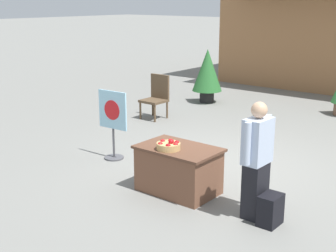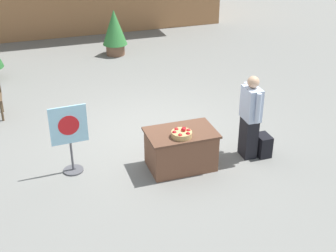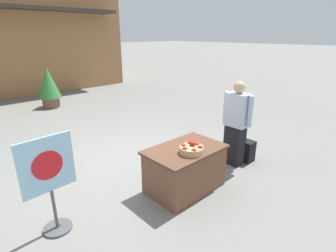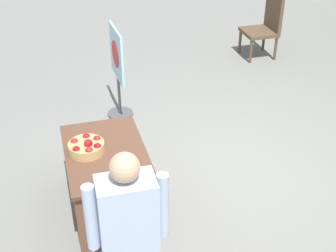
{
  "view_description": "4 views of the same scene",
  "coord_description": "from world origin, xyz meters",
  "px_view_note": "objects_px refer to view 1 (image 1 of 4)",
  "views": [
    {
      "loc": [
        4.25,
        -6.74,
        2.88
      ],
      "look_at": [
        -0.05,
        -1.44,
        1.02
      ],
      "focal_mm": 50.0,
      "sensor_mm": 36.0,
      "label": 1
    },
    {
      "loc": [
        -2.38,
        -8.23,
        4.59
      ],
      "look_at": [
        -0.02,
        -1.2,
        0.75
      ],
      "focal_mm": 50.0,
      "sensor_mm": 36.0,
      "label": 2
    },
    {
      "loc": [
        -2.56,
        -3.95,
        2.4
      ],
      "look_at": [
        0.43,
        -0.73,
        0.83
      ],
      "focal_mm": 28.0,
      "sensor_mm": 36.0,
      "label": 3
    },
    {
      "loc": [
        3.97,
        -1.85,
        3.39
      ],
      "look_at": [
        -0.13,
        -0.7,
        0.73
      ],
      "focal_mm": 50.0,
      "sensor_mm": 36.0,
      "label": 4
    }
  ],
  "objects_px": {
    "person_visitor": "(257,160)",
    "patio_chair": "(157,95)",
    "backpack": "(270,210)",
    "potted_plant_near_left": "(207,72)",
    "apple_basket": "(169,145)",
    "poster_board": "(113,121)",
    "display_table": "(179,169)"
  },
  "relations": [
    {
      "from": "display_table",
      "to": "patio_chair",
      "type": "relative_size",
      "value": 1.14
    },
    {
      "from": "apple_basket",
      "to": "patio_chair",
      "type": "relative_size",
      "value": 0.33
    },
    {
      "from": "backpack",
      "to": "patio_chair",
      "type": "relative_size",
      "value": 0.39
    },
    {
      "from": "display_table",
      "to": "person_visitor",
      "type": "bearing_deg",
      "value": -1.31
    },
    {
      "from": "display_table",
      "to": "potted_plant_near_left",
      "type": "height_order",
      "value": "potted_plant_near_left"
    },
    {
      "from": "patio_chair",
      "to": "potted_plant_near_left",
      "type": "xyz_separation_m",
      "value": [
        -0.06,
        2.29,
        0.31
      ]
    },
    {
      "from": "poster_board",
      "to": "patio_chair",
      "type": "bearing_deg",
      "value": -157.02
    },
    {
      "from": "potted_plant_near_left",
      "to": "patio_chair",
      "type": "bearing_deg",
      "value": -88.47
    },
    {
      "from": "potted_plant_near_left",
      "to": "person_visitor",
      "type": "bearing_deg",
      "value": -50.48
    },
    {
      "from": "person_visitor",
      "to": "display_table",
      "type": "bearing_deg",
      "value": 0.0
    },
    {
      "from": "backpack",
      "to": "potted_plant_near_left",
      "type": "bearing_deg",
      "value": 130.76
    },
    {
      "from": "poster_board",
      "to": "patio_chair",
      "type": "xyz_separation_m",
      "value": [
        -1.39,
        2.86,
        -0.14
      ]
    },
    {
      "from": "backpack",
      "to": "display_table",
      "type": "bearing_deg",
      "value": 176.08
    },
    {
      "from": "person_visitor",
      "to": "potted_plant_near_left",
      "type": "xyz_separation_m",
      "value": [
        -4.66,
        5.65,
        0.07
      ]
    },
    {
      "from": "apple_basket",
      "to": "poster_board",
      "type": "relative_size",
      "value": 0.28
    },
    {
      "from": "display_table",
      "to": "patio_chair",
      "type": "height_order",
      "value": "patio_chair"
    },
    {
      "from": "backpack",
      "to": "patio_chair",
      "type": "xyz_separation_m",
      "value": [
        -4.88,
        3.44,
        0.37
      ]
    },
    {
      "from": "person_visitor",
      "to": "apple_basket",
      "type": "bearing_deg",
      "value": 7.25
    },
    {
      "from": "apple_basket",
      "to": "person_visitor",
      "type": "relative_size",
      "value": 0.22
    },
    {
      "from": "person_visitor",
      "to": "patio_chair",
      "type": "relative_size",
      "value": 1.49
    },
    {
      "from": "backpack",
      "to": "potted_plant_near_left",
      "type": "distance_m",
      "value": 7.6
    },
    {
      "from": "poster_board",
      "to": "potted_plant_near_left",
      "type": "distance_m",
      "value": 5.36
    },
    {
      "from": "patio_chair",
      "to": "display_table",
      "type": "bearing_deg",
      "value": 44.44
    },
    {
      "from": "person_visitor",
      "to": "patio_chair",
      "type": "distance_m",
      "value": 5.7
    },
    {
      "from": "display_table",
      "to": "apple_basket",
      "type": "xyz_separation_m",
      "value": [
        -0.05,
        -0.17,
        0.42
      ]
    },
    {
      "from": "display_table",
      "to": "potted_plant_near_left",
      "type": "xyz_separation_m",
      "value": [
        -3.33,
        5.62,
        0.52
      ]
    },
    {
      "from": "apple_basket",
      "to": "person_visitor",
      "type": "height_order",
      "value": "person_visitor"
    },
    {
      "from": "apple_basket",
      "to": "potted_plant_near_left",
      "type": "bearing_deg",
      "value": 119.51
    },
    {
      "from": "backpack",
      "to": "poster_board",
      "type": "xyz_separation_m",
      "value": [
        -3.49,
        0.58,
        0.51
      ]
    },
    {
      "from": "poster_board",
      "to": "potted_plant_near_left",
      "type": "height_order",
      "value": "potted_plant_near_left"
    },
    {
      "from": "backpack",
      "to": "potted_plant_near_left",
      "type": "height_order",
      "value": "potted_plant_near_left"
    },
    {
      "from": "backpack",
      "to": "patio_chair",
      "type": "height_order",
      "value": "patio_chair"
    }
  ]
}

